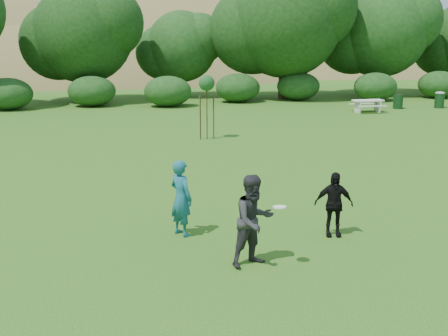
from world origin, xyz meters
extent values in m
plane|color=#19470C|center=(0.00, 0.00, 0.00)|extent=(120.00, 120.00, 0.00)
imported|color=#175669|center=(-1.43, 1.14, 0.89)|extent=(0.71, 0.78, 1.79)
imported|color=#28282B|center=(-0.26, -0.91, 0.94)|extent=(1.11, 0.99, 1.88)
imported|color=black|center=(1.99, 0.33, 0.76)|extent=(0.95, 0.57, 1.52)
cylinder|color=black|center=(15.25, 20.98, 0.45)|extent=(0.60, 0.60, 0.90)
cylinder|color=white|center=(0.18, -1.20, 1.28)|extent=(0.27, 0.27, 0.05)
cylinder|color=#392B16|center=(1.47, 13.14, 1.25)|extent=(0.05, 0.05, 2.50)
sphere|color=#1B4B1E|center=(1.47, 13.14, 2.50)|extent=(0.70, 0.70, 0.70)
cylinder|color=#392B16|center=(1.17, 13.14, 1.00)|extent=(0.06, 0.06, 2.00)
cylinder|color=#403019|center=(1.77, 13.14, 1.00)|extent=(0.06, 0.06, 2.00)
cube|color=silver|center=(12.59, 19.80, 0.72)|extent=(1.80, 0.75, 0.08)
cube|color=beige|center=(11.94, 19.80, 0.34)|extent=(0.10, 0.70, 0.68)
cube|color=beige|center=(13.24, 19.80, 0.34)|extent=(0.10, 0.70, 0.68)
cube|color=#B7B7A9|center=(12.59, 19.20, 0.44)|extent=(1.80, 0.28, 0.06)
cube|color=beige|center=(12.59, 20.40, 0.44)|extent=(1.80, 0.28, 0.06)
cylinder|color=#133516|center=(18.01, 20.73, 0.45)|extent=(0.60, 0.60, 0.90)
ellipsoid|color=gray|center=(18.01, 20.73, 0.95)|extent=(0.60, 0.60, 0.20)
ellipsoid|color=olive|center=(20.00, 72.00, -14.30)|extent=(100.00, 64.00, 52.00)
ellipsoid|color=olive|center=(-5.00, 58.00, -7.70)|extent=(80.00, 50.00, 28.00)
ellipsoid|color=olive|center=(30.00, 60.00, -6.60)|extent=(60.00, 44.00, 24.00)
cylinder|color=#3A2616|center=(-4.00, 29.00, 1.40)|extent=(0.68, 0.68, 2.80)
sphere|color=#194214|center=(-4.00, 29.00, 4.66)|extent=(6.73, 6.73, 6.73)
cylinder|color=#3A2616|center=(3.00, 31.00, 1.14)|extent=(0.60, 0.60, 2.27)
sphere|color=#194214|center=(3.00, 31.00, 3.71)|extent=(5.22, 5.22, 5.22)
cylinder|color=#3A2616|center=(10.00, 28.00, 1.66)|extent=(0.76, 0.76, 3.32)
sphere|color=#194214|center=(10.00, 28.00, 5.56)|extent=(8.12, 8.12, 8.12)
cylinder|color=#3A2616|center=(18.00, 29.00, 1.49)|extent=(0.71, 0.71, 2.97)
sphere|color=#194214|center=(18.00, 29.00, 4.96)|extent=(7.19, 7.19, 7.19)
camera|label=1|loc=(-3.15, -11.19, 4.56)|focal=45.00mm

